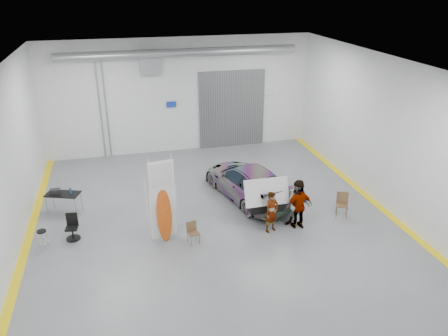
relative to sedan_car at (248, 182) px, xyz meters
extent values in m
plane|color=slate|center=(-1.82, -1.72, -0.73)|extent=(16.00, 16.00, 0.00)
cube|color=silver|center=(-8.82, -1.72, 2.27)|extent=(0.02, 16.00, 6.00)
cube|color=silver|center=(5.18, -1.72, 2.27)|extent=(0.02, 16.00, 6.00)
cube|color=silver|center=(-1.82, 6.28, 2.27)|extent=(14.00, 0.02, 6.00)
cube|color=silver|center=(-1.82, -9.72, 2.27)|extent=(14.00, 0.02, 6.00)
cube|color=silver|center=(-1.82, -1.72, 5.27)|extent=(14.00, 16.00, 0.02)
cube|color=gray|center=(0.98, 6.20, 1.37)|extent=(3.60, 0.12, 4.20)
cube|color=gray|center=(-3.32, 6.20, 4.07)|extent=(1.00, 0.50, 1.20)
cylinder|color=gray|center=(-1.82, 5.68, 4.57)|extent=(11.90, 0.44, 0.44)
cube|color=#1638B4|center=(-2.32, 6.20, 1.87)|extent=(0.50, 0.04, 0.30)
cube|color=white|center=(2.98, 6.20, 2.17)|extent=(0.70, 0.04, 0.25)
cylinder|color=gray|center=(-5.62, 6.20, 1.77)|extent=(0.08, 0.08, 5.00)
cylinder|color=gray|center=(-5.92, 6.20, 1.77)|extent=(0.08, 0.08, 5.00)
cube|color=yellow|center=(-8.67, -1.72, -0.73)|extent=(0.30, 16.00, 0.01)
cube|color=yellow|center=(5.03, -1.72, -0.73)|extent=(0.30, 16.00, 0.01)
imported|color=silver|center=(0.00, 0.00, 0.00)|extent=(3.23, 5.39, 1.46)
imported|color=brown|center=(0.05, -2.84, 0.07)|extent=(0.68, 0.57, 1.60)
imported|color=#476B82|center=(1.11, -2.82, 0.23)|extent=(1.18, 1.15, 1.92)
imported|color=brown|center=(1.14, -2.82, 0.16)|extent=(1.06, 0.48, 1.79)
cube|color=white|center=(-3.90, -2.44, 0.36)|extent=(0.92, 0.19, 1.96)
ellipsoid|color=orange|center=(-3.90, -2.52, 0.30)|extent=(0.58, 0.35, 2.07)
cube|color=white|center=(-3.90, -2.46, 1.83)|extent=(0.88, 0.19, 1.03)
cylinder|color=white|center=(-4.28, -2.44, 0.90)|extent=(0.03, 0.03, 3.27)
cylinder|color=white|center=(-3.51, -2.44, 0.90)|extent=(0.03, 0.03, 3.27)
cube|color=brown|center=(-2.90, -2.95, -0.32)|extent=(0.45, 0.43, 0.04)
cube|color=brown|center=(-2.90, -2.77, -0.12)|extent=(0.39, 0.16, 0.36)
cube|color=brown|center=(3.13, -2.47, -0.24)|extent=(0.60, 0.59, 0.04)
cube|color=brown|center=(3.13, -2.26, 0.00)|extent=(0.45, 0.28, 0.43)
cylinder|color=black|center=(-8.05, -1.90, -0.09)|extent=(0.32, 0.32, 0.05)
torus|color=silver|center=(-8.05, -1.90, -0.52)|extent=(0.34, 0.34, 0.02)
cylinder|color=gray|center=(-8.12, 0.28, -0.34)|extent=(0.03, 0.03, 0.79)
cylinder|color=gray|center=(-6.91, 0.28, -0.34)|extent=(0.03, 0.03, 0.79)
cylinder|color=gray|center=(-8.12, 0.82, -0.34)|extent=(0.03, 0.03, 0.79)
cylinder|color=gray|center=(-6.91, 0.82, -0.34)|extent=(0.03, 0.03, 0.79)
cube|color=black|center=(-7.51, 0.55, 0.08)|extent=(1.46, 1.07, 0.04)
cylinder|color=#174F8D|center=(-7.19, 0.44, 0.22)|extent=(0.09, 0.09, 0.24)
cube|color=black|center=(-7.79, 0.60, 0.20)|extent=(0.38, 0.24, 0.20)
cylinder|color=black|center=(-7.08, -1.64, -0.69)|extent=(0.51, 0.51, 0.04)
cylinder|color=black|center=(-7.08, -1.64, -0.48)|extent=(0.05, 0.05, 0.44)
cube|color=black|center=(-7.08, -1.64, -0.26)|extent=(0.47, 0.47, 0.06)
cube|color=black|center=(-7.08, -1.44, 0.02)|extent=(0.40, 0.11, 0.46)
cube|color=silver|center=(0.00, -2.27, 0.75)|extent=(1.70, 1.03, 0.04)
camera|label=1|loc=(-5.07, -15.99, 7.99)|focal=35.00mm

